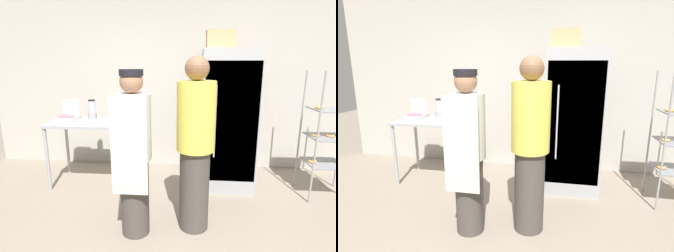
# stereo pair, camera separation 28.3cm
# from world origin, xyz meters

# --- Properties ---
(back_wall) EXTENTS (6.40, 0.12, 2.98)m
(back_wall) POSITION_xyz_m (0.00, 2.26, 1.49)
(back_wall) COLOR #B7B2A8
(back_wall) RESTS_ON ground_plane
(refrigerator) EXTENTS (0.72, 0.74, 1.86)m
(refrigerator) POSITION_xyz_m (0.64, 1.53, 0.93)
(refrigerator) COLOR #9EA0A5
(refrigerator) RESTS_ON ground_plane
(prep_counter) EXTENTS (1.12, 0.66, 0.90)m
(prep_counter) POSITION_xyz_m (-1.23, 1.40, 0.79)
(prep_counter) COLOR #9EA0A5
(prep_counter) RESTS_ON ground_plane
(donut_box) EXTENTS (0.25, 0.24, 0.28)m
(donut_box) POSITION_xyz_m (-1.58, 1.44, 0.95)
(donut_box) COLOR silver
(donut_box) RESTS_ON prep_counter
(blender_pitcher) EXTENTS (0.12, 0.12, 0.27)m
(blender_pitcher) POSITION_xyz_m (-1.29, 1.61, 1.02)
(blender_pitcher) COLOR #99999E
(blender_pitcher) RESTS_ON prep_counter
(cardboard_storage_box) EXTENTS (0.36, 0.32, 0.23)m
(cardboard_storage_box) POSITION_xyz_m (0.50, 1.52, 1.98)
(cardboard_storage_box) COLOR tan
(cardboard_storage_box) RESTS_ON refrigerator
(person_baker) EXTENTS (0.35, 0.36, 1.63)m
(person_baker) POSITION_xyz_m (-0.40, 0.30, 0.85)
(person_baker) COLOR #47423D
(person_baker) RESTS_ON ground_plane
(person_customer) EXTENTS (0.37, 0.37, 1.75)m
(person_customer) POSITION_xyz_m (0.19, 0.45, 0.89)
(person_customer) COLOR #47423D
(person_customer) RESTS_ON ground_plane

